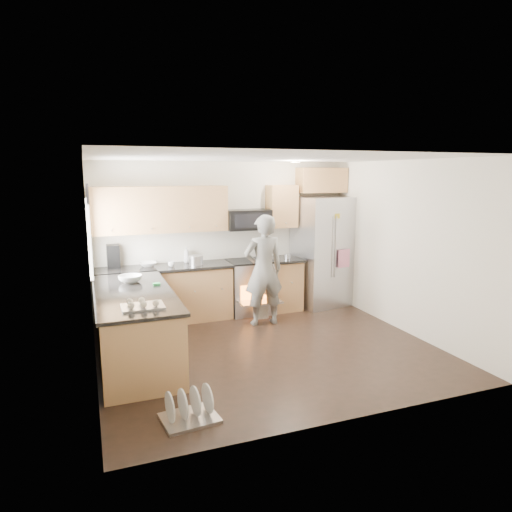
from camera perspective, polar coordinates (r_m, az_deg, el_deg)
name	(u,v)px	position (r m, az deg, el deg)	size (l,w,h in m)	color
ground	(268,349)	(6.47, 1.47, -11.52)	(4.50, 4.50, 0.00)	black
room_shell	(265,229)	(6.05, 1.16, 3.39)	(4.54, 4.04, 2.62)	silver
back_cabinet_run	(196,261)	(7.64, -7.53, -0.65)	(4.45, 0.64, 2.50)	#A87D43
peninsula	(135,326)	(6.14, -14.89, -8.44)	(0.96, 2.36, 1.03)	#A87D43
stove_range	(250,274)	(7.90, -0.75, -2.32)	(0.76, 0.97, 1.79)	#B7B7BC
refrigerator	(323,252)	(8.42, 8.36, 0.56)	(1.09, 0.91, 1.99)	#B7B7BC
person	(263,270)	(7.24, 0.94, -1.78)	(0.65, 0.42, 1.77)	gray
dish_rack	(189,411)	(4.79, -8.33, -18.66)	(0.59, 0.49, 0.33)	#B7B7BC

